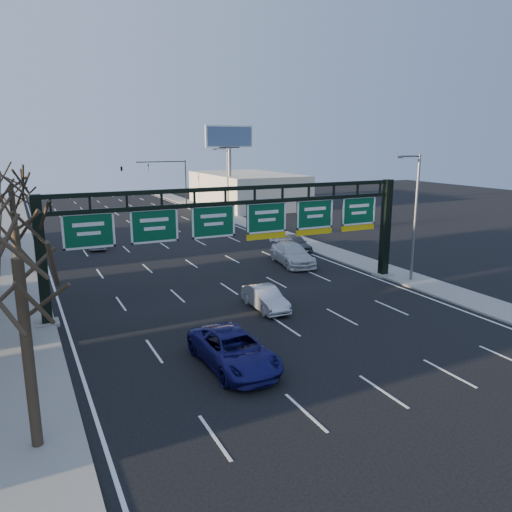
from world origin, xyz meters
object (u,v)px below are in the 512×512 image
car_silver_sedan (265,298)px  car_white_wagon (292,254)px  car_blue_suv (234,350)px  sign_gantry (243,226)px

car_silver_sedan → car_white_wagon: 11.48m
car_blue_suv → car_white_wagon: 19.50m
car_silver_sedan → car_white_wagon: car_white_wagon is taller
sign_gantry → car_white_wagon: sign_gantry is taller
sign_gantry → car_blue_suv: bearing=-116.9°
sign_gantry → car_white_wagon: size_ratio=4.26×
sign_gantry → car_white_wagon: 10.25m
sign_gantry → car_blue_suv: size_ratio=4.33×
car_blue_suv → car_white_wagon: bearing=50.3°
car_silver_sedan → car_white_wagon: size_ratio=0.72×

